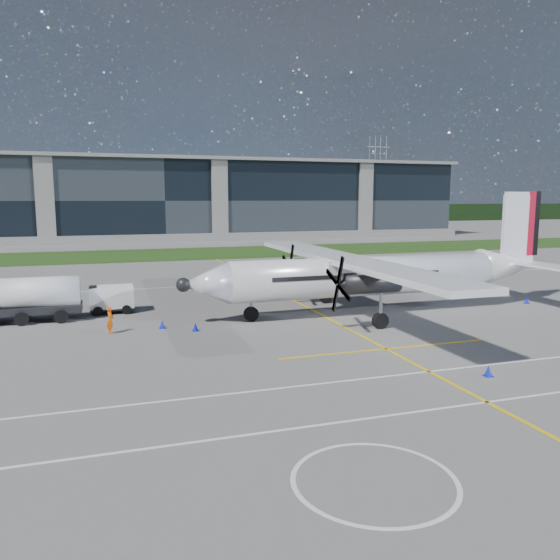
# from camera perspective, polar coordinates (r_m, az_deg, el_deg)

# --- Properties ---
(ground) EXTENTS (400.00, 400.00, 0.00)m
(ground) POSITION_cam_1_polar(r_m,az_deg,el_deg) (72.11, -9.16, 2.12)
(ground) COLOR #5A5755
(ground) RESTS_ON ground
(grass_strip) EXTENTS (400.00, 18.00, 0.04)m
(grass_strip) POSITION_cam_1_polar(r_m,az_deg,el_deg) (79.98, -10.05, 2.73)
(grass_strip) COLOR #1D3F11
(grass_strip) RESTS_ON ground
(terminal_building) EXTENTS (120.00, 20.00, 15.00)m
(terminal_building) POSITION_cam_1_polar(r_m,az_deg,el_deg) (111.37, -12.48, 8.10)
(terminal_building) COLOR black
(terminal_building) RESTS_ON ground
(tree_line) EXTENTS (400.00, 6.00, 6.00)m
(tree_line) POSITION_cam_1_polar(r_m,az_deg,el_deg) (171.25, -14.43, 6.60)
(tree_line) COLOR black
(tree_line) RESTS_ON ground
(pylon_east) EXTENTS (9.00, 4.60, 30.00)m
(pylon_east) POSITION_cam_1_polar(r_m,az_deg,el_deg) (204.84, 10.11, 10.36)
(pylon_east) COLOR gray
(pylon_east) RESTS_ON ground
(yellow_taxiway_centerline) EXTENTS (0.20, 70.00, 0.01)m
(yellow_taxiway_centerline) POSITION_cam_1_polar(r_m,az_deg,el_deg) (43.86, 0.87, -1.83)
(yellow_taxiway_centerline) COLOR yellow
(yellow_taxiway_centerline) RESTS_ON ground
(white_lane_line) EXTENTS (90.00, 0.15, 0.01)m
(white_lane_line) POSITION_cam_1_polar(r_m,az_deg,el_deg) (21.57, 14.41, -13.15)
(white_lane_line) COLOR white
(white_lane_line) RESTS_ON ground
(turboprop_aircraft) EXTENTS (27.07, 28.07, 8.42)m
(turboprop_aircraft) POSITION_cam_1_polar(r_m,az_deg,el_deg) (38.09, 10.16, 2.85)
(turboprop_aircraft) COLOR white
(turboprop_aircraft) RESTS_ON ground
(fuel_tanker_truck) EXTENTS (7.69, 2.50, 2.88)m
(fuel_tanker_truck) POSITION_cam_1_polar(r_m,az_deg,el_deg) (38.73, -26.27, -1.94)
(fuel_tanker_truck) COLOR white
(fuel_tanker_truck) RESTS_ON ground
(baggage_tug) EXTENTS (3.12, 1.87, 1.87)m
(baggage_tug) POSITION_cam_1_polar(r_m,az_deg,el_deg) (39.71, -17.17, -1.94)
(baggage_tug) COLOR white
(baggage_tug) RESTS_ON ground
(ground_crew_person) EXTENTS (0.70, 0.86, 1.85)m
(ground_crew_person) POSITION_cam_1_polar(r_m,az_deg,el_deg) (33.59, -17.32, -3.82)
(ground_crew_person) COLOR #F25907
(ground_crew_person) RESTS_ON ground
(safety_cone_fwd) EXTENTS (0.36, 0.36, 0.50)m
(safety_cone_fwd) POSITION_cam_1_polar(r_m,az_deg,el_deg) (34.24, -12.20, -4.55)
(safety_cone_fwd) COLOR #0B18BF
(safety_cone_fwd) RESTS_ON ground
(safety_cone_portwing) EXTENTS (0.36, 0.36, 0.50)m
(safety_cone_portwing) POSITION_cam_1_polar(r_m,az_deg,el_deg) (26.39, 20.94, -8.85)
(safety_cone_portwing) COLOR #0B18BF
(safety_cone_portwing) RESTS_ON ground
(safety_cone_stbdwing) EXTENTS (0.36, 0.36, 0.50)m
(safety_cone_stbdwing) POSITION_cam_1_polar(r_m,az_deg,el_deg) (50.72, -0.85, -0.14)
(safety_cone_stbdwing) COLOR #0B18BF
(safety_cone_stbdwing) RESTS_ON ground
(safety_cone_tail) EXTENTS (0.36, 0.36, 0.50)m
(safety_cone_tail) POSITION_cam_1_polar(r_m,az_deg,el_deg) (45.39, 24.39, -1.93)
(safety_cone_tail) COLOR #0B18BF
(safety_cone_tail) RESTS_ON ground
(safety_cone_nose_port) EXTENTS (0.36, 0.36, 0.50)m
(safety_cone_nose_port) POSITION_cam_1_polar(r_m,az_deg,el_deg) (33.22, -8.84, -4.86)
(safety_cone_nose_port) COLOR #0B18BF
(safety_cone_nose_port) RESTS_ON ground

